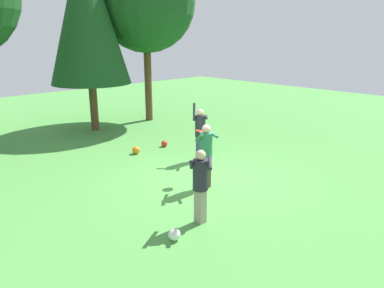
{
  "coord_description": "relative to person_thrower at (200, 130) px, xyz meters",
  "views": [
    {
      "loc": [
        -7.36,
        -6.98,
        4.04
      ],
      "look_at": [
        -0.26,
        0.38,
        1.05
      ],
      "focal_mm": 34.87,
      "sensor_mm": 36.0,
      "label": 1
    }
  ],
  "objects": [
    {
      "name": "ball_orange",
      "position": [
        -1.17,
        2.03,
        -0.9
      ],
      "size": [
        0.27,
        0.27,
        0.27
      ],
      "primitive_type": "sphere",
      "color": "orange",
      "rests_on": "ground_plane"
    },
    {
      "name": "ball_white",
      "position": [
        -4.03,
        -3.27,
        -0.91
      ],
      "size": [
        0.25,
        0.25,
        0.25
      ],
      "primitive_type": "sphere",
      "color": "white",
      "rests_on": "ground_plane"
    },
    {
      "name": "person_bystander",
      "position": [
        -1.56,
        -1.78,
        0.02
      ],
      "size": [
        0.71,
        0.75,
        1.77
      ],
      "rotation": [
        0.0,
        0.0,
        1.05
      ],
      "color": "#4C382D",
      "rests_on": "ground_plane"
    },
    {
      "name": "frisbee",
      "position": [
        -1.25,
        -1.24,
        0.4
      ],
      "size": [
        0.34,
        0.34,
        0.08
      ],
      "color": "red"
    },
    {
      "name": "ground_plane",
      "position": [
        -1.13,
        -1.43,
        -1.04
      ],
      "size": [
        40.0,
        40.0,
        0.0
      ],
      "primitive_type": "plane",
      "color": "#4C9342"
    },
    {
      "name": "person_catcher",
      "position": [
        -3.11,
        -3.09,
        -0.03
      ],
      "size": [
        0.74,
        0.74,
        1.7
      ],
      "rotation": [
        0.0,
        0.0,
        0.79
      ],
      "color": "gray",
      "rests_on": "ground_plane"
    },
    {
      "name": "ball_red",
      "position": [
        0.11,
        2.01,
        -0.92
      ],
      "size": [
        0.24,
        0.24,
        0.24
      ],
      "primitive_type": "sphere",
      "color": "red",
      "rests_on": "ground_plane"
    },
    {
      "name": "tree_right",
      "position": [
        2.56,
        6.09,
        4.44
      ],
      "size": [
        4.55,
        4.55,
        7.77
      ],
      "color": "brown",
      "rests_on": "ground_plane"
    },
    {
      "name": "tree_center",
      "position": [
        -0.4,
        6.17,
        3.96
      ],
      "size": [
        3.35,
        3.35,
        7.99
      ],
      "color": "brown",
      "rests_on": "ground_plane"
    },
    {
      "name": "person_thrower",
      "position": [
        0.0,
        0.0,
        0.0
      ],
      "size": [
        0.69,
        0.69,
        1.92
      ],
      "rotation": [
        0.0,
        0.0,
        -2.36
      ],
      "color": "#38476B",
      "rests_on": "ground_plane"
    }
  ]
}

